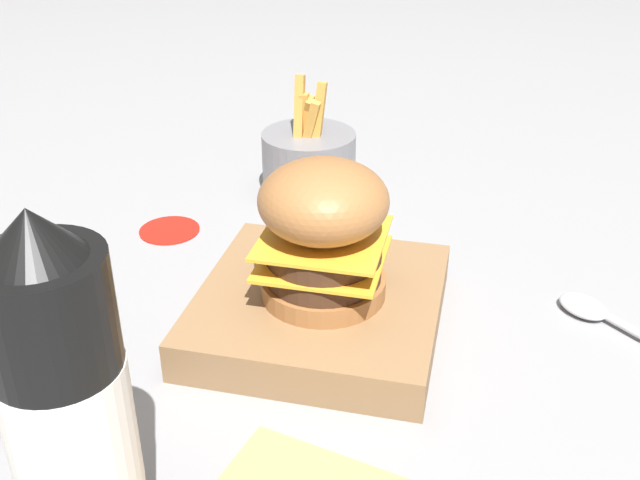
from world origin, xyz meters
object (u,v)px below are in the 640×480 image
at_px(fries_basket, 309,162).
at_px(serving_board, 320,308).
at_px(spoon, 596,311).
at_px(burger, 323,230).
at_px(ketchup_bottle, 69,418).

bearing_deg(fries_basket, serving_board, 106.09).
relative_size(fries_basket, spoon, 1.19).
bearing_deg(spoon, burger, 58.77).
relative_size(burger, fries_basket, 0.83).
height_order(burger, ketchup_bottle, ketchup_bottle).
bearing_deg(serving_board, spoon, -163.85).
height_order(serving_board, burger, burger).
relative_size(burger, ketchup_bottle, 0.52).
distance_m(ketchup_bottle, spoon, 0.47).
bearing_deg(ketchup_bottle, burger, -106.98).
bearing_deg(ketchup_bottle, fries_basket, -90.05).
bearing_deg(fries_basket, ketchup_bottle, 89.95).
relative_size(serving_board, spoon, 1.73).
height_order(serving_board, spoon, serving_board).
xyz_separation_m(ketchup_bottle, fries_basket, (-0.00, -0.53, -0.07)).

